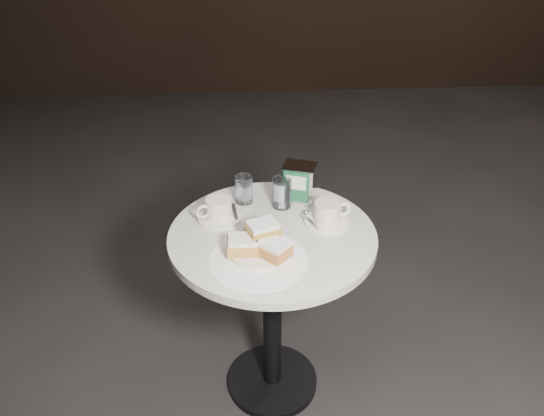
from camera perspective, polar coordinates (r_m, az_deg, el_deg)
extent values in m
plane|color=black|center=(2.28, 0.04, -18.26)|extent=(7.00, 7.00, 0.00)
cylinder|color=black|center=(2.27, 0.04, -18.02)|extent=(0.36, 0.36, 0.03)
cylinder|color=black|center=(2.02, 0.04, -11.60)|extent=(0.07, 0.07, 0.70)
cylinder|color=white|center=(1.79, 0.05, -3.06)|extent=(0.70, 0.70, 0.03)
cylinder|color=white|center=(1.66, -1.45, -5.59)|extent=(0.35, 0.35, 0.00)
cylinder|color=silver|center=(1.68, -1.37, -4.62)|extent=(0.25, 0.25, 0.01)
cube|color=gold|center=(1.66, -3.13, -4.12)|extent=(0.10, 0.08, 0.04)
cube|color=white|center=(1.65, -3.15, -3.41)|extent=(0.09, 0.07, 0.01)
cube|color=#BA7539|center=(1.64, 0.17, -4.56)|extent=(0.12, 0.12, 0.04)
cube|color=white|center=(1.63, 0.17, -3.85)|extent=(0.11, 0.11, 0.01)
cube|color=#BA8739|center=(1.67, -1.01, -2.53)|extent=(0.12, 0.11, 0.04)
cube|color=white|center=(1.66, -1.02, -1.81)|extent=(0.11, 0.10, 0.01)
cylinder|color=white|center=(1.85, -5.68, -1.04)|extent=(0.20, 0.20, 0.01)
cylinder|color=white|center=(1.83, -5.74, 0.01)|extent=(0.12, 0.12, 0.07)
cylinder|color=#946851|center=(1.82, -5.79, 0.76)|extent=(0.11, 0.11, 0.00)
torus|color=silver|center=(1.82, -7.43, -0.40)|extent=(0.06, 0.03, 0.06)
cube|color=silver|center=(1.87, -4.02, -0.40)|extent=(0.02, 0.11, 0.00)
sphere|color=silver|center=(1.91, -4.63, 0.45)|extent=(0.02, 0.02, 0.02)
cylinder|color=white|center=(1.84, 5.89, -1.43)|extent=(0.18, 0.18, 0.01)
cylinder|color=silver|center=(1.81, 5.96, -0.36)|extent=(0.10, 0.10, 0.07)
cylinder|color=#825D46|center=(1.80, 6.01, 0.40)|extent=(0.10, 0.10, 0.00)
torus|color=white|center=(1.83, 7.68, -0.14)|extent=(0.06, 0.02, 0.06)
cube|color=silver|center=(1.81, 4.14, -1.44)|extent=(0.06, 0.10, 0.00)
sphere|color=#ACACB1|center=(1.86, 3.66, -0.48)|extent=(0.02, 0.02, 0.02)
cylinder|color=white|center=(1.92, -3.06, 2.04)|extent=(0.09, 0.09, 0.10)
cylinder|color=white|center=(1.93, -3.05, 1.94)|extent=(0.07, 0.07, 0.09)
cylinder|color=white|center=(1.89, 1.07, 1.68)|extent=(0.08, 0.08, 0.11)
cylinder|color=silver|center=(1.90, 1.07, 1.57)|extent=(0.07, 0.07, 0.09)
cube|color=silver|center=(1.94, 2.93, 2.82)|extent=(0.14, 0.13, 0.14)
cube|color=#1B5F38|center=(1.89, 2.59, 2.24)|extent=(0.09, 0.03, 0.12)
cube|color=white|center=(1.88, 2.59, 2.71)|extent=(0.07, 0.03, 0.05)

